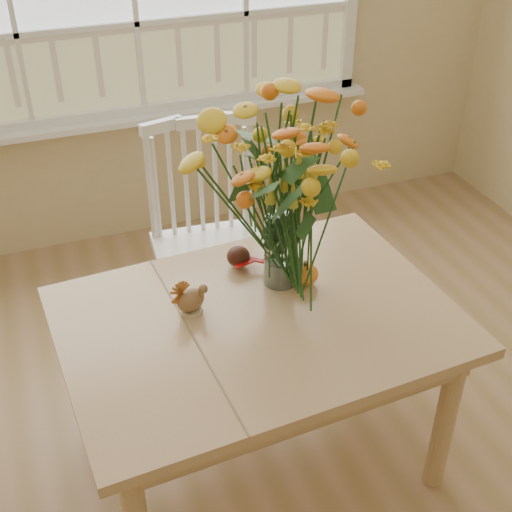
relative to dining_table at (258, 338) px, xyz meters
name	(u,v)px	position (x,y,z in m)	size (l,w,h in m)	color
dining_table	(258,338)	(0.00, 0.00, 0.00)	(1.30, 0.96, 0.66)	tan
windsor_chair	(208,229)	(0.05, 0.74, -0.02)	(0.49, 0.47, 0.99)	white
flower_vase	(282,185)	(0.14, 0.15, 0.46)	(0.52, 0.52, 0.62)	white
pumpkin	(305,275)	(0.21, 0.11, 0.13)	(0.09, 0.09, 0.07)	orange
turkey_figurine	(190,300)	(-0.19, 0.10, 0.14)	(0.11, 0.10, 0.12)	#CCB78C
dark_gourd	(238,257)	(0.03, 0.29, 0.13)	(0.13, 0.10, 0.07)	#38160F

